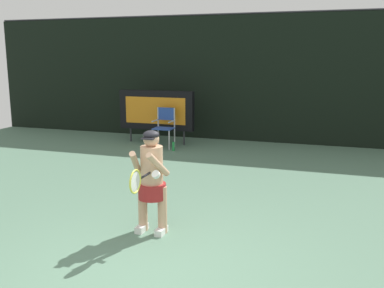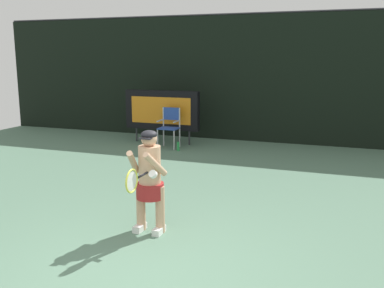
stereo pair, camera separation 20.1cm
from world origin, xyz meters
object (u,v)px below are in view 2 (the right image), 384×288
Objects in this scene: water_bottle at (178,146)px; tennis_player at (150,178)px; umpire_chair at (170,125)px; scoreboard at (162,110)px; tennis_racket at (133,181)px.

tennis_player is at bearing -72.24° from water_bottle.
umpire_chair is at bearing 110.32° from tennis_player.
umpire_chair reaches higher than water_bottle.
scoreboard reaches higher than tennis_racket.
tennis_player is 0.57m from tennis_racket.
tennis_racket is at bearing -73.57° from water_bottle.
tennis_racket is at bearing -86.51° from tennis_player.
scoreboard is 7.02m from tennis_racket.
water_bottle is at bearing -40.49° from umpire_chair.
umpire_chair is 0.70m from water_bottle.
tennis_player reaches higher than tennis_racket.
umpire_chair is at bearing 139.51° from water_bottle.
tennis_racket is at bearing -71.13° from umpire_chair.
tennis_racket is at bearing -69.04° from scoreboard.
water_bottle is at bearing 107.76° from tennis_player.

